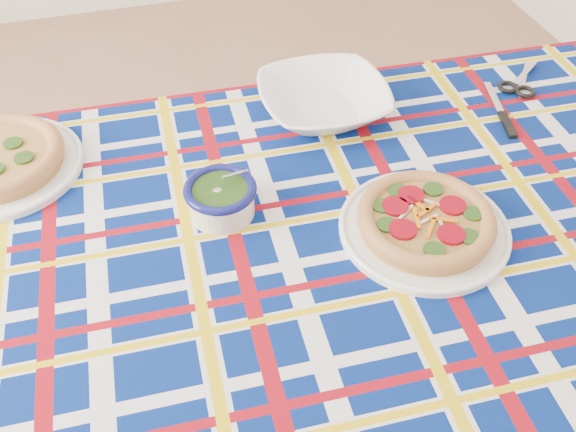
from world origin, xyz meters
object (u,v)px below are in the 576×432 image
object	(u,v)px
main_focaccia_plate	(426,220)
serving_bowl	(324,101)
dining_table	(326,265)
pesto_bowl	(221,196)

from	to	relation	value
main_focaccia_plate	serving_bowl	xyz separation A→B (m)	(-0.06, 0.38, 0.00)
dining_table	pesto_bowl	distance (m)	0.22
main_focaccia_plate	serving_bowl	world-z (taller)	serving_bowl
pesto_bowl	serving_bowl	distance (m)	0.36
dining_table	serving_bowl	size ratio (longest dim) A/B	5.93
dining_table	main_focaccia_plate	xyz separation A→B (m)	(0.16, -0.04, 0.10)
pesto_bowl	serving_bowl	bearing A→B (deg)	41.24
dining_table	serving_bowl	xyz separation A→B (m)	(0.11, 0.34, 0.11)
main_focaccia_plate	pesto_bowl	distance (m)	0.35
main_focaccia_plate	pesto_bowl	xyz separation A→B (m)	(-0.32, 0.15, 0.01)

